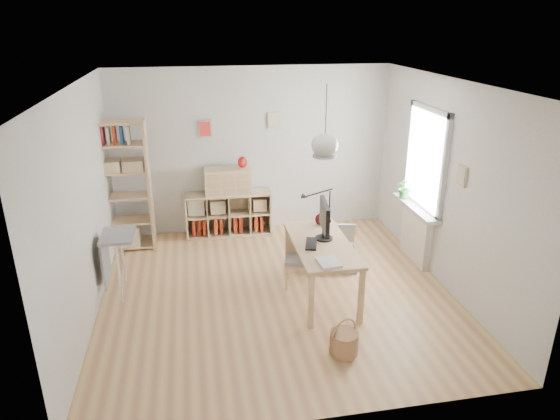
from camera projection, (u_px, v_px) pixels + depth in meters
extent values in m
plane|color=tan|center=(277.00, 293.00, 6.57)|extent=(4.50, 4.50, 0.00)
plane|color=silver|center=(253.00, 151.00, 8.15)|extent=(4.50, 0.00, 4.50)
plane|color=silver|center=(324.00, 288.00, 4.02)|extent=(4.50, 0.00, 4.50)
plane|color=silver|center=(83.00, 208.00, 5.70)|extent=(0.00, 4.50, 4.50)
plane|color=silver|center=(447.00, 186.00, 6.46)|extent=(0.00, 4.50, 4.50)
plane|color=white|center=(276.00, 83.00, 5.59)|extent=(4.50, 4.50, 0.00)
cylinder|color=black|center=(326.00, 114.00, 5.67)|extent=(0.01, 0.01, 0.68)
ellipsoid|color=white|center=(325.00, 145.00, 5.80)|extent=(0.32, 0.32, 0.27)
cube|color=white|center=(427.00, 159.00, 6.93)|extent=(0.03, 1.00, 1.30)
cube|color=silver|center=(444.00, 170.00, 6.43)|extent=(0.06, 0.08, 1.46)
cube|color=silver|center=(409.00, 150.00, 7.42)|extent=(0.06, 0.08, 1.46)
cube|color=silver|center=(431.00, 109.00, 6.68)|extent=(0.06, 1.16, 0.08)
cube|color=silver|center=(420.00, 205.00, 7.18)|extent=(0.06, 1.16, 0.08)
cube|color=white|center=(416.00, 235.00, 7.34)|extent=(0.10, 0.80, 0.80)
cube|color=silver|center=(415.00, 208.00, 7.18)|extent=(0.22, 1.20, 0.06)
cube|color=tan|center=(322.00, 244.00, 6.26)|extent=(0.70, 1.50, 0.04)
cube|color=tan|center=(311.00, 301.00, 5.70)|extent=(0.06, 0.06, 0.71)
cube|color=tan|center=(287.00, 249.00, 6.99)|extent=(0.06, 0.06, 0.71)
cube|color=tan|center=(361.00, 296.00, 5.80)|extent=(0.06, 0.06, 0.71)
cube|color=tan|center=(329.00, 246.00, 7.09)|extent=(0.06, 0.06, 0.71)
cube|color=tan|center=(229.00, 233.00, 8.36)|extent=(1.40, 0.38, 0.03)
cube|color=tan|center=(228.00, 194.00, 8.11)|extent=(1.40, 0.38, 0.03)
cube|color=tan|center=(186.00, 217.00, 8.12)|extent=(0.03, 0.38, 0.72)
cube|color=tan|center=(269.00, 211.00, 8.35)|extent=(0.03, 0.38, 0.72)
cube|color=tan|center=(228.00, 210.00, 8.40)|extent=(1.40, 0.02, 0.72)
cube|color=maroon|center=(194.00, 225.00, 8.22)|extent=(0.06, 0.26, 0.30)
cube|color=maroon|center=(199.00, 225.00, 8.23)|extent=(0.05, 0.26, 0.30)
cube|color=maroon|center=(204.00, 224.00, 8.24)|extent=(0.05, 0.26, 0.30)
cube|color=maroon|center=(215.00, 224.00, 8.28)|extent=(0.05, 0.26, 0.30)
cube|color=maroon|center=(221.00, 223.00, 8.29)|extent=(0.05, 0.26, 0.30)
cube|color=maroon|center=(235.00, 222.00, 8.33)|extent=(0.06, 0.26, 0.30)
cube|color=maroon|center=(240.00, 222.00, 8.35)|extent=(0.06, 0.26, 0.30)
cube|color=maroon|center=(255.00, 221.00, 8.39)|extent=(0.06, 0.26, 0.30)
cube|color=maroon|center=(261.00, 221.00, 8.40)|extent=(0.05, 0.26, 0.30)
cube|color=tan|center=(97.00, 188.00, 7.46)|extent=(0.04, 0.38, 2.00)
cube|color=tan|center=(149.00, 186.00, 7.58)|extent=(0.04, 0.38, 2.00)
cube|color=tan|center=(130.00, 244.00, 7.86)|extent=(0.76, 0.38, 0.03)
cube|color=tan|center=(127.00, 221.00, 7.72)|extent=(0.76, 0.38, 0.03)
cube|color=tan|center=(125.00, 196.00, 7.57)|extent=(0.76, 0.38, 0.03)
cube|color=tan|center=(122.00, 171.00, 7.43)|extent=(0.76, 0.38, 0.03)
cube|color=tan|center=(118.00, 145.00, 7.28)|extent=(0.76, 0.38, 0.03)
cube|color=tan|center=(116.00, 122.00, 7.17)|extent=(0.76, 0.38, 0.03)
cube|color=#274D92|center=(97.00, 136.00, 7.19)|extent=(0.04, 0.18, 0.26)
cube|color=maroon|center=(103.00, 136.00, 7.20)|extent=(0.04, 0.18, 0.26)
cube|color=beige|center=(109.00, 135.00, 7.21)|extent=(0.04, 0.18, 0.26)
cube|color=maroon|center=(114.00, 135.00, 7.23)|extent=(0.04, 0.18, 0.26)
cube|color=#274D92|center=(122.00, 135.00, 7.24)|extent=(0.04, 0.18, 0.26)
cube|color=beige|center=(129.00, 135.00, 7.26)|extent=(0.04, 0.18, 0.26)
cube|color=gray|center=(117.00, 236.00, 6.26)|extent=(0.40, 0.55, 0.04)
cylinder|color=white|center=(119.00, 273.00, 6.21)|extent=(0.03, 0.03, 0.82)
cylinder|color=white|center=(123.00, 258.00, 6.61)|extent=(0.03, 0.03, 0.82)
cube|color=gray|center=(106.00, 260.00, 6.35)|extent=(0.02, 0.50, 0.62)
cube|color=gray|center=(299.00, 259.00, 6.62)|extent=(0.44, 0.44, 0.05)
cube|color=tan|center=(287.00, 278.00, 6.57)|extent=(0.04, 0.04, 0.36)
cube|color=tan|center=(288.00, 267.00, 6.86)|extent=(0.04, 0.04, 0.36)
cube|color=tan|center=(310.00, 279.00, 6.54)|extent=(0.04, 0.04, 0.36)
cube|color=tan|center=(311.00, 268.00, 6.83)|extent=(0.04, 0.04, 0.36)
cube|color=tan|center=(300.00, 241.00, 6.71)|extent=(0.36, 0.12, 0.33)
cylinder|color=#906541|center=(344.00, 343.00, 5.35)|extent=(0.31, 0.31, 0.25)
torus|color=#906541|center=(345.00, 332.00, 5.30)|extent=(0.29, 0.15, 0.31)
cube|color=silver|center=(337.00, 267.00, 7.22)|extent=(0.62, 0.49, 0.02)
cube|color=silver|center=(319.00, 259.00, 7.18)|extent=(0.10, 0.37, 0.28)
cube|color=silver|center=(355.00, 259.00, 7.16)|extent=(0.10, 0.37, 0.28)
cube|color=silver|center=(338.00, 265.00, 7.01)|extent=(0.54, 0.14, 0.28)
cube|color=silver|center=(336.00, 254.00, 7.34)|extent=(0.54, 0.14, 0.28)
cube|color=silver|center=(336.00, 233.00, 7.39)|extent=(0.57, 0.30, 0.35)
sphere|color=yellow|center=(328.00, 256.00, 7.10)|extent=(0.12, 0.12, 0.12)
sphere|color=blue|center=(343.00, 254.00, 7.19)|extent=(0.12, 0.12, 0.12)
sphere|color=red|center=(336.00, 255.00, 7.13)|extent=(0.12, 0.12, 0.12)
sphere|color=green|center=(348.00, 257.00, 7.07)|extent=(0.12, 0.12, 0.12)
cylinder|color=black|center=(324.00, 238.00, 6.35)|extent=(0.23, 0.23, 0.02)
cylinder|color=black|center=(324.00, 234.00, 6.33)|extent=(0.05, 0.05, 0.10)
cube|color=black|center=(325.00, 216.00, 6.25)|extent=(0.12, 0.57, 0.37)
cube|color=black|center=(311.00, 244.00, 6.20)|extent=(0.23, 0.39, 0.02)
cylinder|color=black|center=(329.00, 221.00, 6.87)|extent=(0.06, 0.06, 0.04)
cylinder|color=black|center=(329.00, 206.00, 6.79)|extent=(0.02, 0.02, 0.43)
cone|color=black|center=(305.00, 197.00, 6.57)|extent=(0.11, 0.08, 0.10)
sphere|color=#4A090D|center=(321.00, 219.00, 6.75)|extent=(0.17, 0.17, 0.17)
cube|color=silver|center=(328.00, 262.00, 5.71)|extent=(0.26, 0.31, 0.03)
cube|color=tan|center=(228.00, 181.00, 8.03)|extent=(0.74, 0.34, 0.42)
ellipsoid|color=maroon|center=(242.00, 162.00, 7.96)|extent=(0.15, 0.15, 0.18)
imported|color=#296D2A|center=(406.00, 188.00, 7.42)|extent=(0.34, 0.31, 0.33)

